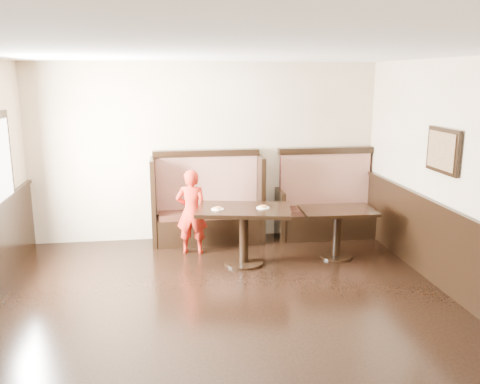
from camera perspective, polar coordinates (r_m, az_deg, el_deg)
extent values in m
plane|color=black|center=(5.22, -0.51, -16.78)|extent=(7.00, 7.00, 0.00)
plane|color=beige|center=(8.11, -3.85, 4.47)|extent=(5.50, 0.00, 5.50)
plane|color=white|center=(4.54, -0.58, 15.61)|extent=(7.00, 7.00, 0.00)
cube|color=black|center=(6.65, 21.85, 4.33)|extent=(0.04, 0.70, 0.55)
cube|color=olive|center=(6.64, 21.66, 4.33)|extent=(0.01, 0.60, 0.45)
cube|color=black|center=(8.10, -3.57, -4.18)|extent=(1.60, 0.50, 0.42)
cube|color=#351911|center=(8.03, -3.60, -2.47)|extent=(1.54, 0.46, 0.09)
cube|color=#4C0F18|center=(8.13, -3.76, 0.91)|extent=(1.60, 0.12, 0.92)
cube|color=black|center=(8.04, -3.81, 4.40)|extent=(1.68, 0.16, 0.10)
cube|color=black|center=(8.05, -9.65, -0.97)|extent=(0.07, 0.72, 1.36)
cube|color=black|center=(8.17, 2.20, -0.58)|extent=(0.07, 0.72, 1.36)
cube|color=black|center=(8.47, 9.72, -3.57)|extent=(1.50, 0.50, 0.42)
cube|color=#351911|center=(8.40, 9.79, -1.94)|extent=(1.44, 0.46, 0.09)
cube|color=#4C0F18|center=(8.50, 9.47, 1.29)|extent=(1.50, 0.12, 0.92)
cube|color=black|center=(8.41, 9.59, 4.63)|extent=(1.58, 0.16, 0.10)
cube|color=black|center=(8.31, 4.36, -2.38)|extent=(0.07, 0.72, 0.80)
cube|color=black|center=(8.78, 14.49, -1.93)|extent=(0.07, 0.72, 0.80)
cube|color=black|center=(6.99, 0.44, -2.01)|extent=(1.40, 1.03, 0.05)
cylinder|color=black|center=(7.11, 0.44, -5.16)|extent=(0.13, 0.13, 0.74)
cylinder|color=black|center=(7.23, 0.43, -7.91)|extent=(0.55, 0.55, 0.03)
cube|color=black|center=(7.42, 10.92, -2.07)|extent=(1.06, 0.71, 0.05)
cylinder|color=black|center=(7.52, 10.80, -4.71)|extent=(0.11, 0.11, 0.66)
cylinder|color=black|center=(7.62, 10.70, -7.03)|extent=(0.49, 0.49, 0.03)
imported|color=red|center=(7.50, -5.45, -2.22)|extent=(0.52, 0.39, 1.27)
cylinder|color=white|center=(6.92, -2.54, -1.92)|extent=(0.17, 0.17, 0.01)
cylinder|color=tan|center=(6.91, -2.54, -1.82)|extent=(0.11, 0.11, 0.01)
cylinder|color=#EABA54|center=(6.91, -2.54, -1.74)|extent=(0.09, 0.09, 0.01)
cylinder|color=white|center=(6.99, 2.58, -1.76)|extent=(0.18, 0.18, 0.01)
cylinder|color=tan|center=(6.99, 2.58, -1.66)|extent=(0.11, 0.11, 0.01)
cylinder|color=#EABA54|center=(6.98, 2.59, -1.57)|extent=(0.10, 0.10, 0.01)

